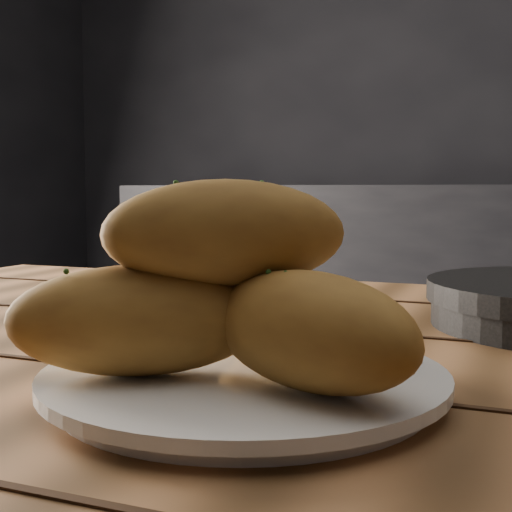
% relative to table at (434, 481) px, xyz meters
% --- Properties ---
extents(back_wall, '(4.00, 0.04, 2.70)m').
position_rel_table_xyz_m(back_wall, '(-0.18, 2.59, 0.69)').
color(back_wall, black).
rests_on(back_wall, ground).
extents(counter, '(2.80, 0.60, 0.90)m').
position_rel_table_xyz_m(counter, '(-0.18, 2.29, -0.21)').
color(counter, black).
rests_on(counter, ground).
extents(table, '(1.58, 0.94, 0.75)m').
position_rel_table_xyz_m(table, '(0.00, 0.00, 0.00)').
color(table, '#996439').
rests_on(table, ground).
extents(plate, '(0.26, 0.26, 0.02)m').
position_rel_table_xyz_m(plate, '(-0.10, -0.13, 0.10)').
color(plate, white).
rests_on(plate, table).
extents(bread_rolls, '(0.28, 0.24, 0.12)m').
position_rel_table_xyz_m(bread_rolls, '(-0.11, -0.13, 0.16)').
color(bread_rolls, '#A7762E').
rests_on(bread_rolls, plate).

